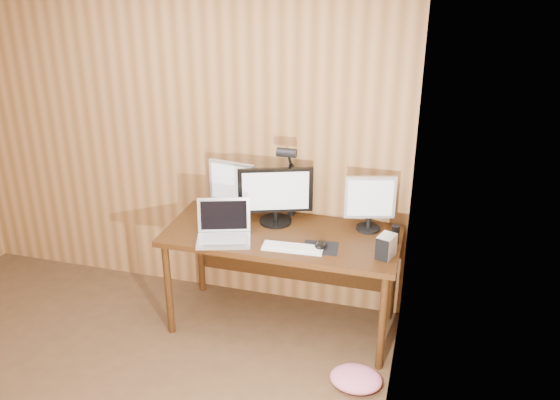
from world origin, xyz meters
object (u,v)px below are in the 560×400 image
at_px(monitor_right, 370,202).
at_px(phone, 234,245).
at_px(hard_drive, 386,246).
at_px(desk, 285,244).
at_px(monitor_center, 275,195).
at_px(speaker, 395,235).
at_px(desk_lamp, 289,171).
at_px(keyboard, 293,248).
at_px(mouse, 321,245).
at_px(laptop, 224,229).
at_px(monitor_left, 232,187).

distance_m(monitor_right, phone, 0.96).
bearing_deg(hard_drive, desk, -178.20).
relative_size(monitor_center, phone, 4.75).
height_order(desk, speaker, speaker).
bearing_deg(desk_lamp, keyboard, -79.42).
bearing_deg(hard_drive, monitor_right, 132.14).
distance_m(keyboard, hard_drive, 0.60).
xyz_separation_m(keyboard, desk_lamp, (-0.14, 0.43, 0.35)).
bearing_deg(phone, speaker, 7.63).
xyz_separation_m(desk, mouse, (0.30, -0.21, 0.15)).
bearing_deg(phone, mouse, 2.70).
relative_size(laptop, speaker, 3.32).
height_order(monitor_left, mouse, monitor_left).
distance_m(hard_drive, speaker, 0.20).
relative_size(monitor_left, speaker, 3.16).
distance_m(monitor_left, mouse, 0.83).
xyz_separation_m(monitor_right, phone, (-0.81, -0.48, -0.20)).
bearing_deg(mouse, hard_drive, -12.89).
distance_m(laptop, hard_drive, 1.07).
bearing_deg(desk_lamp, mouse, -57.27).
xyz_separation_m(monitor_left, mouse, (0.73, -0.35, -0.19)).
relative_size(desk, mouse, 13.70).
relative_size(monitor_right, hard_drive, 2.50).
bearing_deg(monitor_left, monitor_center, -1.26).
xyz_separation_m(laptop, mouse, (0.66, 0.03, -0.04)).
distance_m(keyboard, speaker, 0.68).
bearing_deg(desk_lamp, monitor_right, -9.51).
relative_size(desk, monitor_center, 3.19).
relative_size(desk, hard_drive, 10.19).
bearing_deg(monitor_right, monitor_center, 170.22).
distance_m(monitor_right, mouse, 0.47).
bearing_deg(hard_drive, desk_lamp, 171.13).
bearing_deg(monitor_right, keyboard, -151.59).
distance_m(monitor_left, phone, 0.55).
xyz_separation_m(mouse, phone, (-0.55, -0.13, -0.02)).
bearing_deg(monitor_left, desk, -9.44).
bearing_deg(desk_lamp, monitor_center, -139.16).
relative_size(keyboard, mouse, 3.43).
relative_size(monitor_right, desk_lamp, 0.67).
bearing_deg(monitor_left, hard_drive, -8.39).
bearing_deg(mouse, speaker, 10.92).
relative_size(hard_drive, desk_lamp, 0.27).
relative_size(monitor_center, hard_drive, 3.19).
bearing_deg(desk, desk_lamp, 95.33).
bearing_deg(mouse, laptop, 169.99).
height_order(phone, speaker, speaker).
height_order(mouse, hard_drive, hard_drive).
bearing_deg(laptop, hard_drive, -16.34).
distance_m(hard_drive, phone, 0.98).
bearing_deg(desk_lamp, desk, -92.11).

